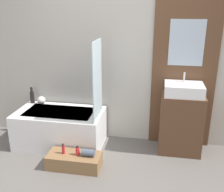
{
  "coord_description": "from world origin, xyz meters",
  "views": [
    {
      "loc": [
        0.55,
        -2.08,
        1.96
      ],
      "look_at": [
        0.04,
        0.71,
        0.97
      ],
      "focal_mm": 42.0,
      "sensor_mm": 36.0,
      "label": 1
    }
  ],
  "objects_px": {
    "vase_tall_dark": "(32,96)",
    "bathtub": "(60,128)",
    "wooden_step_bench": "(74,161)",
    "bottle_soap_secondary": "(78,151)",
    "sink": "(184,89)",
    "vase_round_light": "(41,100)",
    "bottle_soap_primary": "(63,149)"
  },
  "relations": [
    {
      "from": "bathtub",
      "to": "bottle_soap_primary",
      "type": "bearing_deg",
      "value": -65.8
    },
    {
      "from": "vase_round_light",
      "to": "bottle_soap_secondary",
      "type": "bearing_deg",
      "value": -43.91
    },
    {
      "from": "vase_round_light",
      "to": "bottle_soap_secondary",
      "type": "height_order",
      "value": "vase_round_light"
    },
    {
      "from": "wooden_step_bench",
      "to": "bottle_soap_secondary",
      "type": "height_order",
      "value": "bottle_soap_secondary"
    },
    {
      "from": "vase_tall_dark",
      "to": "bottle_soap_primary",
      "type": "bearing_deg",
      "value": -45.88
    },
    {
      "from": "bathtub",
      "to": "bottle_soap_primary",
      "type": "xyz_separation_m",
      "value": [
        0.24,
        -0.53,
        -0.02
      ]
    },
    {
      "from": "bathtub",
      "to": "wooden_step_bench",
      "type": "bearing_deg",
      "value": -54.86
    },
    {
      "from": "vase_tall_dark",
      "to": "bathtub",
      "type": "bearing_deg",
      "value": -26.55
    },
    {
      "from": "bathtub",
      "to": "bottle_soap_primary",
      "type": "relative_size",
      "value": 9.17
    },
    {
      "from": "bathtub",
      "to": "vase_tall_dark",
      "type": "bearing_deg",
      "value": 153.45
    },
    {
      "from": "bottle_soap_secondary",
      "to": "vase_round_light",
      "type": "bearing_deg",
      "value": 136.09
    },
    {
      "from": "sink",
      "to": "wooden_step_bench",
      "type": "bearing_deg",
      "value": -153.54
    },
    {
      "from": "vase_tall_dark",
      "to": "vase_round_light",
      "type": "bearing_deg",
      "value": -10.23
    },
    {
      "from": "bottle_soap_secondary",
      "to": "sink",
      "type": "bearing_deg",
      "value": 27.36
    },
    {
      "from": "vase_tall_dark",
      "to": "vase_round_light",
      "type": "height_order",
      "value": "vase_tall_dark"
    },
    {
      "from": "vase_round_light",
      "to": "bottle_soap_secondary",
      "type": "xyz_separation_m",
      "value": [
        0.8,
        -0.77,
        -0.34
      ]
    },
    {
      "from": "bathtub",
      "to": "wooden_step_bench",
      "type": "relative_size",
      "value": 1.83
    },
    {
      "from": "sink",
      "to": "vase_round_light",
      "type": "xyz_separation_m",
      "value": [
        -2.08,
        0.11,
        -0.33
      ]
    },
    {
      "from": "vase_tall_dark",
      "to": "wooden_step_bench",
      "type": "bearing_deg",
      "value": -41.28
    },
    {
      "from": "vase_round_light",
      "to": "bottle_soap_primary",
      "type": "distance_m",
      "value": 1.04
    },
    {
      "from": "vase_round_light",
      "to": "bottle_soap_secondary",
      "type": "relative_size",
      "value": 1.0
    },
    {
      "from": "bottle_soap_primary",
      "to": "bottle_soap_secondary",
      "type": "distance_m",
      "value": 0.19
    },
    {
      "from": "bottle_soap_primary",
      "to": "vase_tall_dark",
      "type": "bearing_deg",
      "value": 134.12
    },
    {
      "from": "vase_tall_dark",
      "to": "bottle_soap_primary",
      "type": "relative_size",
      "value": 1.86
    },
    {
      "from": "bottle_soap_secondary",
      "to": "wooden_step_bench",
      "type": "bearing_deg",
      "value": 180.0
    },
    {
      "from": "vase_tall_dark",
      "to": "sink",
      "type": "bearing_deg",
      "value": -3.58
    },
    {
      "from": "vase_tall_dark",
      "to": "bottle_soap_primary",
      "type": "height_order",
      "value": "vase_tall_dark"
    },
    {
      "from": "sink",
      "to": "vase_round_light",
      "type": "height_order",
      "value": "sink"
    },
    {
      "from": "bathtub",
      "to": "vase_tall_dark",
      "type": "xyz_separation_m",
      "value": [
        -0.54,
        0.27,
        0.36
      ]
    },
    {
      "from": "sink",
      "to": "vase_tall_dark",
      "type": "height_order",
      "value": "sink"
    },
    {
      "from": "bathtub",
      "to": "vase_round_light",
      "type": "xyz_separation_m",
      "value": [
        -0.38,
        0.24,
        0.32
      ]
    },
    {
      "from": "sink",
      "to": "bottle_soap_primary",
      "type": "distance_m",
      "value": 1.74
    }
  ]
}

